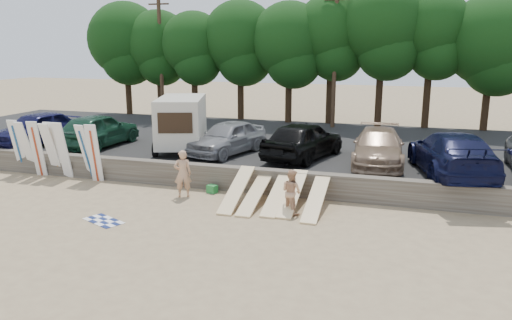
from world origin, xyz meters
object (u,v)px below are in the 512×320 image
(car_5, at_px, (452,154))
(beachgoer_b, at_px, (291,192))
(car_2, at_px, (227,138))
(cooler, at_px, (212,189))
(car_3, at_px, (304,140))
(car_4, at_px, (378,147))
(car_0, at_px, (37,129))
(beachgoer_a, at_px, (183,174))
(box_trailer, at_px, (181,121))
(car_1, at_px, (98,130))

(car_5, xyz_separation_m, beachgoer_b, (-5.51, -4.51, -0.79))
(car_2, height_order, cooler, car_2)
(car_3, bearing_deg, car_4, -165.99)
(cooler, bearing_deg, beachgoer_b, -5.39)
(car_0, bearing_deg, beachgoer_a, -11.71)
(car_4, bearing_deg, car_2, 177.00)
(car_3, bearing_deg, box_trailer, 15.96)
(car_0, height_order, beachgoer_b, car_0)
(car_2, bearing_deg, beachgoer_b, -35.66)
(box_trailer, relative_size, beachgoer_b, 2.86)
(car_2, height_order, beachgoer_b, car_2)
(box_trailer, height_order, beachgoer_b, box_trailer)
(box_trailer, relative_size, beachgoer_a, 2.45)
(car_2, distance_m, car_3, 3.69)
(box_trailer, height_order, beachgoer_a, box_trailer)
(car_5, relative_size, beachgoer_a, 3.27)
(car_0, bearing_deg, car_5, 9.06)
(car_4, height_order, beachgoer_b, car_4)
(car_1, bearing_deg, car_0, 12.02)
(car_0, height_order, car_1, car_1)
(car_3, relative_size, beachgoer_b, 3.23)
(car_2, height_order, car_3, car_3)
(car_4, bearing_deg, car_0, 179.94)
(beachgoer_b, distance_m, cooler, 3.98)
(car_0, xyz_separation_m, car_2, (10.28, 0.92, -0.07))
(car_0, bearing_deg, car_2, 14.69)
(car_1, distance_m, beachgoer_a, 8.32)
(car_0, xyz_separation_m, car_1, (3.32, 0.56, 0.00))
(car_4, relative_size, cooler, 13.82)
(box_trailer, relative_size, car_3, 0.89)
(box_trailer, distance_m, car_5, 12.45)
(car_3, relative_size, beachgoer_a, 2.77)
(car_5, bearing_deg, car_0, -12.74)
(car_3, height_order, cooler, car_3)
(car_1, xyz_separation_m, car_3, (10.65, 0.44, 0.01))
(car_5, xyz_separation_m, beachgoer_a, (-10.03, -3.81, -0.65))
(car_2, relative_size, car_5, 0.77)
(car_3, bearing_deg, car_0, 19.28)
(beachgoer_b, bearing_deg, car_0, 12.37)
(beachgoer_a, bearing_deg, car_5, 173.88)
(car_2, height_order, car_4, car_2)
(box_trailer, height_order, car_1, box_trailer)
(beachgoer_a, bearing_deg, car_0, -48.23)
(car_3, xyz_separation_m, beachgoer_a, (-3.72, -5.00, -0.65))
(beachgoer_a, xyz_separation_m, cooler, (0.89, 0.81, -0.77))
(car_4, height_order, beachgoer_a, car_4)
(beachgoer_b, relative_size, cooler, 4.22)
(car_5, bearing_deg, cooler, 5.99)
(car_1, relative_size, beachgoer_b, 3.21)
(car_2, bearing_deg, car_1, -161.38)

